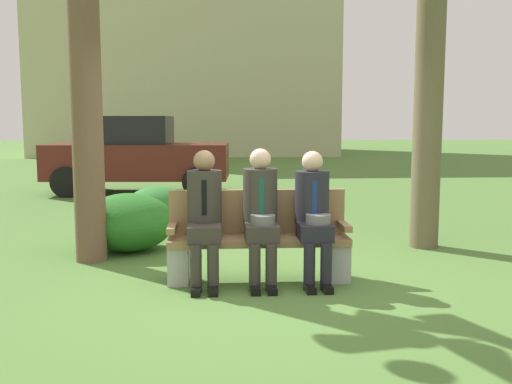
{
  "coord_description": "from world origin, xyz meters",
  "views": [
    {
      "loc": [
        -0.51,
        -5.52,
        1.61
      ],
      "look_at": [
        -0.09,
        0.63,
        0.85
      ],
      "focal_mm": 41.35,
      "sensor_mm": 36.0,
      "label": 1
    }
  ],
  "objects_px": {
    "seated_man_middle": "(261,209)",
    "seated_man_left": "(204,210)",
    "seated_man_right": "(314,210)",
    "park_bench": "(258,239)",
    "shrub_mid_lawn": "(128,222)",
    "parked_car_near": "(137,155)",
    "building_backdrop": "(188,23)",
    "shrub_near_bench": "(158,206)"
  },
  "relations": [
    {
      "from": "seated_man_right",
      "to": "shrub_near_bench",
      "type": "distance_m",
      "value": 3.82
    },
    {
      "from": "seated_man_left",
      "to": "building_backdrop",
      "type": "xyz_separation_m",
      "value": [
        -1.15,
        23.2,
        5.43
      ]
    },
    {
      "from": "shrub_mid_lawn",
      "to": "building_backdrop",
      "type": "xyz_separation_m",
      "value": [
        -0.18,
        21.66,
        5.81
      ]
    },
    {
      "from": "seated_man_left",
      "to": "seated_man_middle",
      "type": "bearing_deg",
      "value": -0.46
    },
    {
      "from": "building_backdrop",
      "to": "shrub_near_bench",
      "type": "bearing_deg",
      "value": -88.93
    },
    {
      "from": "shrub_near_bench",
      "to": "seated_man_middle",
      "type": "bearing_deg",
      "value": -68.15
    },
    {
      "from": "building_backdrop",
      "to": "seated_man_middle",
      "type": "bearing_deg",
      "value": -85.81
    },
    {
      "from": "parked_car_near",
      "to": "building_backdrop",
      "type": "relative_size",
      "value": 0.29
    },
    {
      "from": "seated_man_middle",
      "to": "parked_car_near",
      "type": "distance_m",
      "value": 7.68
    },
    {
      "from": "shrub_mid_lawn",
      "to": "parked_car_near",
      "type": "xyz_separation_m",
      "value": [
        -0.64,
        5.82,
        0.48
      ]
    },
    {
      "from": "seated_man_right",
      "to": "parked_car_near",
      "type": "distance_m",
      "value": 7.85
    },
    {
      "from": "building_backdrop",
      "to": "shrub_mid_lawn",
      "type": "bearing_deg",
      "value": -89.53
    },
    {
      "from": "shrub_near_bench",
      "to": "building_backdrop",
      "type": "height_order",
      "value": "building_backdrop"
    },
    {
      "from": "seated_man_middle",
      "to": "building_backdrop",
      "type": "height_order",
      "value": "building_backdrop"
    },
    {
      "from": "seated_man_left",
      "to": "seated_man_right",
      "type": "xyz_separation_m",
      "value": [
        1.07,
        -0.01,
        -0.01
      ]
    },
    {
      "from": "park_bench",
      "to": "parked_car_near",
      "type": "distance_m",
      "value": 7.57
    },
    {
      "from": "seated_man_middle",
      "to": "shrub_near_bench",
      "type": "relative_size",
      "value": 1.39
    },
    {
      "from": "seated_man_left",
      "to": "shrub_mid_lawn",
      "type": "xyz_separation_m",
      "value": [
        -0.97,
        1.54,
        -0.38
      ]
    },
    {
      "from": "seated_man_right",
      "to": "seated_man_middle",
      "type": "bearing_deg",
      "value": 179.71
    },
    {
      "from": "shrub_mid_lawn",
      "to": "park_bench",
      "type": "bearing_deg",
      "value": -43.32
    },
    {
      "from": "park_bench",
      "to": "shrub_near_bench",
      "type": "distance_m",
      "value": 3.45
    },
    {
      "from": "shrub_near_bench",
      "to": "seated_man_right",
      "type": "bearing_deg",
      "value": -60.89
    },
    {
      "from": "seated_man_right",
      "to": "parked_car_near",
      "type": "bearing_deg",
      "value": 109.96
    },
    {
      "from": "park_bench",
      "to": "seated_man_left",
      "type": "distance_m",
      "value": 0.63
    },
    {
      "from": "shrub_near_bench",
      "to": "shrub_mid_lawn",
      "type": "xyz_separation_m",
      "value": [
        -0.19,
        -1.77,
        0.06
      ]
    },
    {
      "from": "seated_man_middle",
      "to": "shrub_near_bench",
      "type": "height_order",
      "value": "seated_man_middle"
    },
    {
      "from": "shrub_near_bench",
      "to": "building_backdrop",
      "type": "bearing_deg",
      "value": 91.07
    },
    {
      "from": "seated_man_middle",
      "to": "seated_man_left",
      "type": "bearing_deg",
      "value": 179.54
    },
    {
      "from": "seated_man_left",
      "to": "seated_man_right",
      "type": "distance_m",
      "value": 1.07
    },
    {
      "from": "park_bench",
      "to": "building_backdrop",
      "type": "xyz_separation_m",
      "value": [
        -1.68,
        23.08,
        5.75
      ]
    },
    {
      "from": "seated_man_left",
      "to": "seated_man_right",
      "type": "relative_size",
      "value": 1.01
    },
    {
      "from": "seated_man_left",
      "to": "shrub_mid_lawn",
      "type": "height_order",
      "value": "seated_man_left"
    },
    {
      "from": "park_bench",
      "to": "parked_car_near",
      "type": "relative_size",
      "value": 0.45
    },
    {
      "from": "seated_man_middle",
      "to": "parked_car_near",
      "type": "xyz_separation_m",
      "value": [
        -2.16,
        7.37,
        0.1
      ]
    },
    {
      "from": "seated_man_middle",
      "to": "parked_car_near",
      "type": "height_order",
      "value": "parked_car_near"
    },
    {
      "from": "park_bench",
      "to": "seated_man_right",
      "type": "relative_size",
      "value": 1.38
    },
    {
      "from": "seated_man_middle",
      "to": "shrub_mid_lawn",
      "type": "bearing_deg",
      "value": 134.53
    },
    {
      "from": "seated_man_left",
      "to": "parked_car_near",
      "type": "height_order",
      "value": "parked_car_near"
    },
    {
      "from": "seated_man_right",
      "to": "parked_car_near",
      "type": "height_order",
      "value": "parked_car_near"
    },
    {
      "from": "seated_man_middle",
      "to": "seated_man_right",
      "type": "relative_size",
      "value": 1.02
    },
    {
      "from": "seated_man_middle",
      "to": "seated_man_right",
      "type": "xyz_separation_m",
      "value": [
        0.52,
        -0.0,
        -0.01
      ]
    },
    {
      "from": "park_bench",
      "to": "seated_man_left",
      "type": "height_order",
      "value": "seated_man_left"
    }
  ]
}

